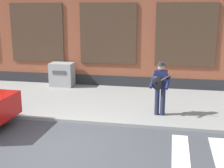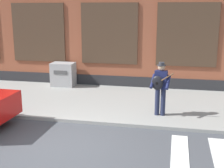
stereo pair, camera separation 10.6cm
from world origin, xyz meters
The scene contains 5 objects.
ground_plane centered at (0.00, 0.00, 0.00)m, with size 160.00×160.00×0.00m, color #424449.
sidewalk centered at (0.00, 3.97, 0.05)m, with size 28.00×4.53×0.10m.
building_backdrop centered at (0.00, 8.23, 3.28)m, with size 28.00×4.06×6.57m.
busker centered at (2.39, 2.69, 1.07)m, with size 0.72×0.58×1.70m.
utility_box centered at (-1.96, 5.78, 0.61)m, with size 0.99×0.70×1.02m.
Camera 2 is at (2.83, -6.83, 3.40)m, focal length 50.00 mm.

